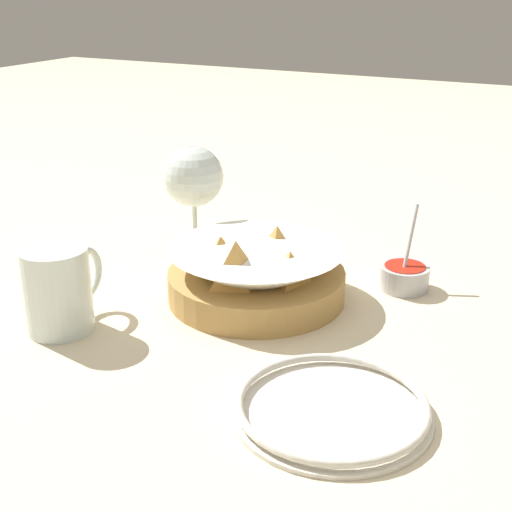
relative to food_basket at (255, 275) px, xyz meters
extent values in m
plane|color=beige|center=(0.00, 0.02, -0.03)|extent=(4.00, 4.00, 0.00)
cylinder|color=#B2894C|center=(0.00, 0.00, -0.01)|extent=(0.22, 0.22, 0.04)
cone|color=white|center=(0.00, 0.00, 0.00)|extent=(0.22, 0.22, 0.06)
cylinder|color=#3D842D|center=(0.00, 0.00, -0.01)|extent=(0.16, 0.16, 0.01)
pyramid|color=gold|center=(0.05, -0.01, 0.02)|extent=(0.05, 0.06, 0.06)
pyramid|color=gold|center=(0.00, 0.05, 0.02)|extent=(0.08, 0.06, 0.05)
pyramid|color=gold|center=(-0.05, 0.00, 0.03)|extent=(0.08, 0.07, 0.07)
pyramid|color=gold|center=(0.00, -0.05, 0.02)|extent=(0.08, 0.07, 0.05)
cylinder|color=#B7B7BC|center=(0.12, -0.16, -0.02)|extent=(0.06, 0.06, 0.03)
cylinder|color=red|center=(0.12, -0.16, -0.01)|extent=(0.05, 0.05, 0.02)
cylinder|color=#B7B7BC|center=(0.13, -0.16, 0.03)|extent=(0.05, 0.01, 0.10)
cylinder|color=silver|center=(0.11, 0.15, -0.03)|extent=(0.07, 0.07, 0.00)
cylinder|color=silver|center=(0.11, 0.15, 0.01)|extent=(0.01, 0.01, 0.07)
sphere|color=silver|center=(0.11, 0.15, 0.08)|extent=(0.09, 0.09, 0.09)
sphere|color=beige|center=(0.11, 0.15, 0.07)|extent=(0.06, 0.06, 0.06)
cylinder|color=silver|center=(-0.17, 0.16, 0.02)|extent=(0.08, 0.08, 0.10)
cylinder|color=orange|center=(-0.17, 0.16, 0.01)|extent=(0.06, 0.06, 0.07)
torus|color=silver|center=(-0.13, 0.16, 0.02)|extent=(0.07, 0.01, 0.07)
cylinder|color=silver|center=(-0.19, -0.18, -0.03)|extent=(0.19, 0.19, 0.01)
torus|color=silver|center=(-0.19, -0.18, -0.02)|extent=(0.18, 0.18, 0.01)
camera|label=1|loc=(-0.72, -0.37, 0.35)|focal=50.00mm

